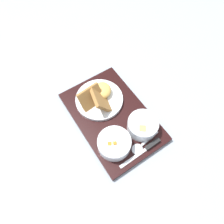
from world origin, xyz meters
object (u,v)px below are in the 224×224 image
at_px(bowl_salad, 114,143).
at_px(bowl_soup, 143,125).
at_px(spoon, 141,146).
at_px(plate_main, 99,97).
at_px(knife, 148,147).

relative_size(bowl_salad, bowl_soup, 1.05).
distance_m(bowl_salad, bowl_soup, 0.13).
height_order(bowl_soup, spoon, bowl_soup).
distance_m(bowl_soup, plate_main, 0.21).
distance_m(bowl_soup, spoon, 0.08).
bearing_deg(bowl_soup, spoon, 132.76).
height_order(bowl_soup, plate_main, plate_main).
bearing_deg(bowl_soup, knife, 152.52).
bearing_deg(bowl_soup, bowl_salad, 81.90).
xyz_separation_m(bowl_soup, spoon, (-0.05, 0.05, -0.03)).
bearing_deg(knife, bowl_soup, -110.49).
xyz_separation_m(bowl_salad, bowl_soup, (-0.02, -0.13, 0.00)).
distance_m(bowl_salad, plate_main, 0.21).
distance_m(knife, spoon, 0.03).
xyz_separation_m(bowl_soup, knife, (-0.07, 0.04, -0.03)).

